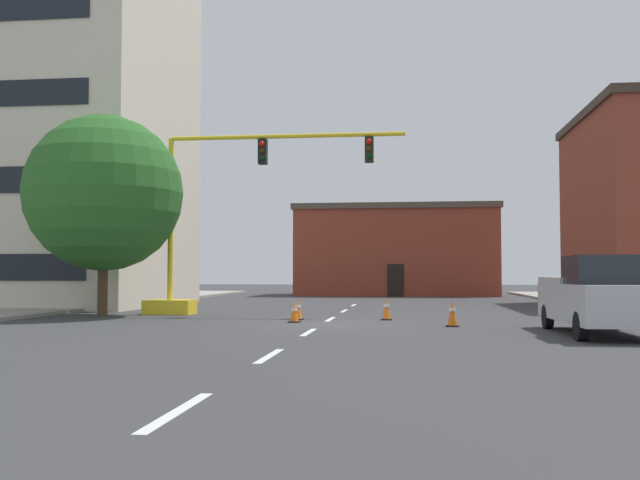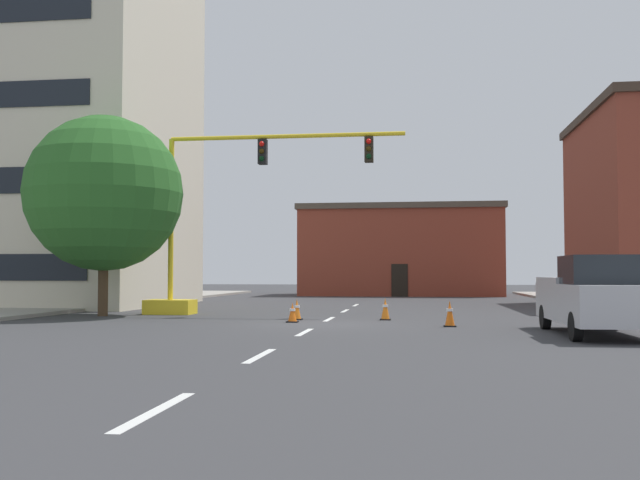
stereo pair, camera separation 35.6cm
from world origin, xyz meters
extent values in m
plane|color=#38383A|center=(0.00, 0.00, 0.00)|extent=(160.00, 160.00, 0.00)
cube|color=#9E998E|center=(-13.43, 8.00, 0.07)|extent=(6.00, 56.00, 0.14)
cube|color=silver|center=(0.00, -14.00, 0.00)|extent=(0.16, 2.40, 0.01)
cube|color=silver|center=(0.00, -8.50, 0.00)|extent=(0.16, 2.40, 0.01)
cube|color=silver|center=(0.00, -3.00, 0.00)|extent=(0.16, 2.40, 0.01)
cube|color=silver|center=(0.00, 2.50, 0.00)|extent=(0.16, 2.40, 0.01)
cube|color=silver|center=(0.00, 8.00, 0.00)|extent=(0.16, 2.40, 0.01)
cube|color=silver|center=(0.00, 13.50, 0.00)|extent=(0.16, 2.40, 0.01)
cube|color=beige|center=(-16.66, 11.73, 9.05)|extent=(15.40, 11.50, 18.10)
cube|color=brown|center=(1.86, 30.44, 2.99)|extent=(13.97, 7.36, 5.97)
cube|color=#4C4238|center=(1.86, 30.44, 6.17)|extent=(14.27, 7.66, 0.40)
cube|color=black|center=(1.86, 26.73, 1.10)|extent=(1.10, 0.06, 2.20)
cube|color=yellow|center=(-6.41, 4.76, 0.28)|extent=(1.80, 1.20, 0.55)
cylinder|color=yellow|center=(-6.41, 4.76, 3.65)|extent=(0.20, 0.20, 6.20)
cylinder|color=yellow|center=(-1.92, 4.76, 6.75)|extent=(8.98, 0.16, 0.16)
cube|color=black|center=(-2.81, 4.76, 6.18)|extent=(0.32, 0.36, 0.95)
sphere|color=red|center=(-2.81, 4.57, 6.45)|extent=(0.20, 0.20, 0.20)
sphere|color=#38280A|center=(-2.81, 4.57, 6.17)|extent=(0.20, 0.20, 0.20)
sphere|color=black|center=(-2.81, 4.57, 5.89)|extent=(0.20, 0.20, 0.20)
cube|color=black|center=(1.23, 4.76, 6.18)|extent=(0.32, 0.36, 0.95)
sphere|color=red|center=(1.23, 4.57, 6.45)|extent=(0.20, 0.20, 0.20)
sphere|color=#38280A|center=(1.23, 4.57, 6.17)|extent=(0.20, 0.20, 0.20)
sphere|color=black|center=(1.23, 4.57, 5.89)|extent=(0.20, 0.20, 0.20)
cylinder|color=#4C3823|center=(-8.45, 3.28, 1.18)|extent=(0.36, 0.36, 2.36)
sphere|color=#286023|center=(-8.45, 3.28, 4.51)|extent=(5.74, 5.74, 5.74)
cube|color=#BCBCC1|center=(7.43, -2.88, 0.81)|extent=(2.06, 5.42, 0.95)
cube|color=#1E2328|center=(7.44, -3.78, 1.64)|extent=(1.86, 1.82, 0.70)
cube|color=#BCBCC1|center=(7.41, -1.69, 1.37)|extent=(2.03, 2.83, 0.16)
cylinder|color=black|center=(6.55, -4.73, 0.34)|extent=(0.23, 0.68, 0.68)
cylinder|color=black|center=(8.31, -1.03, 0.34)|extent=(0.23, 0.68, 0.68)
cylinder|color=black|center=(6.51, -1.05, 0.34)|extent=(0.23, 0.68, 0.68)
cube|color=black|center=(3.91, -0.47, 0.02)|extent=(0.36, 0.36, 0.04)
cone|color=orange|center=(3.91, -0.47, 0.40)|extent=(0.28, 0.28, 0.73)
cylinder|color=white|center=(3.91, -0.47, 0.49)|extent=(0.19, 0.19, 0.08)
cube|color=black|center=(-1.04, 2.02, 0.02)|extent=(0.36, 0.36, 0.04)
cone|color=orange|center=(-1.04, 2.02, 0.37)|extent=(0.28, 0.28, 0.66)
cylinder|color=white|center=(-1.04, 2.02, 0.45)|extent=(0.19, 0.19, 0.08)
cube|color=black|center=(-0.97, 0.77, 0.02)|extent=(0.36, 0.36, 0.04)
cone|color=orange|center=(-0.97, 0.77, 0.33)|extent=(0.28, 0.28, 0.58)
cylinder|color=white|center=(-0.97, 0.77, 0.40)|extent=(0.19, 0.19, 0.08)
cube|color=black|center=(1.91, 2.32, 0.02)|extent=(0.36, 0.36, 0.04)
cone|color=orange|center=(1.91, 2.32, 0.39)|extent=(0.28, 0.28, 0.70)
cylinder|color=white|center=(1.91, 2.32, 0.47)|extent=(0.19, 0.19, 0.08)
camera|label=1|loc=(2.56, -21.94, 1.55)|focal=40.45mm
camera|label=2|loc=(2.91, -21.89, 1.55)|focal=40.45mm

